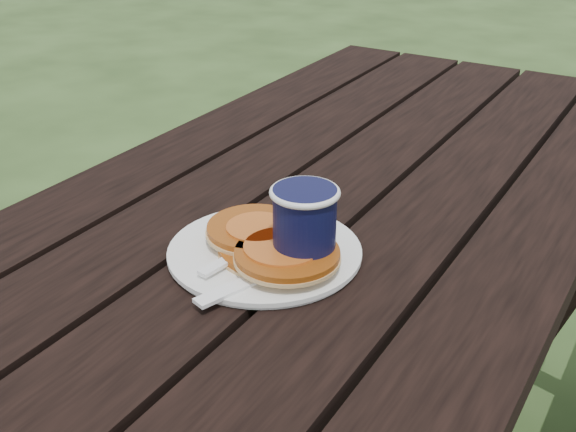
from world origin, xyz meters
The scene contains 6 objects.
picnic_table centered at (0.00, 0.00, 0.37)m, with size 1.36×1.80×0.75m.
plate centered at (0.02, -0.14, 0.76)m, with size 0.24×0.24×0.01m, color white.
pancake_stack centered at (0.04, -0.14, 0.77)m, with size 0.20×0.16×0.04m.
knife centered at (0.06, -0.20, 0.76)m, with size 0.02×0.18×0.01m, color white.
fork centered at (0.01, -0.18, 0.77)m, with size 0.03×0.16×0.01m, color white, non-canonical shape.
coffee_cup centered at (0.08, -0.14, 0.81)m, with size 0.08×0.08×0.11m.
Camera 1 is at (0.46, -0.80, 1.22)m, focal length 45.00 mm.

